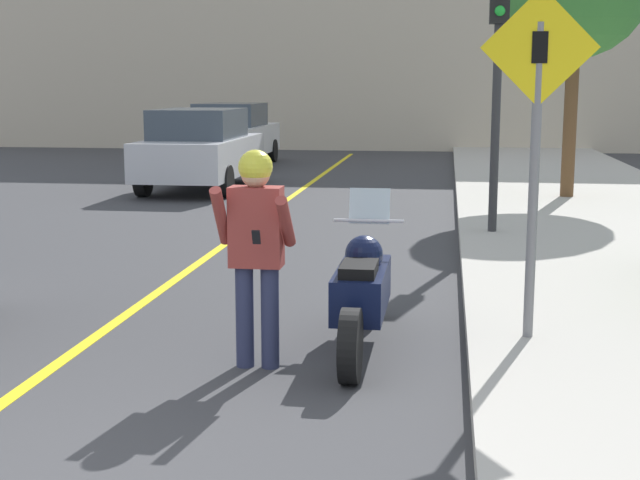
% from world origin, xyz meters
% --- Properties ---
extents(road_center_line, '(0.12, 36.00, 0.01)m').
position_xyz_m(road_center_line, '(-0.60, 6.00, 0.00)').
color(road_center_line, yellow).
rests_on(road_center_line, ground).
extents(building_backdrop, '(28.00, 1.20, 9.37)m').
position_xyz_m(building_backdrop, '(0.00, 26.00, 4.68)').
color(building_backdrop, beige).
rests_on(building_backdrop, ground).
extents(motorcycle, '(0.62, 2.29, 1.27)m').
position_xyz_m(motorcycle, '(1.73, 2.98, 0.49)').
color(motorcycle, black).
rests_on(motorcycle, ground).
extents(person_biker, '(0.59, 0.47, 1.69)m').
position_xyz_m(person_biker, '(0.98, 2.37, 1.03)').
color(person_biker, '#282D4C').
rests_on(person_biker, ground).
extents(crossing_sign, '(0.91, 0.08, 2.75)m').
position_xyz_m(crossing_sign, '(3.09, 3.00, 1.81)').
color(crossing_sign, slate).
rests_on(crossing_sign, sidewalk_curb).
extents(traffic_light, '(0.26, 0.30, 3.58)m').
position_xyz_m(traffic_light, '(3.05, 8.30, 2.65)').
color(traffic_light, '#2D2D30').
rests_on(traffic_light, sidewalk_curb).
extents(parked_car_silver, '(1.88, 4.20, 1.68)m').
position_xyz_m(parked_car_silver, '(-2.67, 13.85, 0.86)').
color(parked_car_silver, black).
rests_on(parked_car_silver, ground).
extents(parked_car_white, '(1.88, 4.20, 1.68)m').
position_xyz_m(parked_car_white, '(-3.35, 19.39, 0.86)').
color(parked_car_white, black).
rests_on(parked_car_white, ground).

